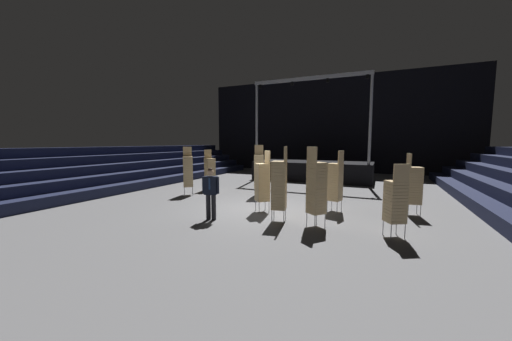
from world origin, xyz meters
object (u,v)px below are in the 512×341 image
(man_with_tie, at_px, (211,191))
(chair_stack_aisle_left, at_px, (259,171))
(chair_stack_rear_left, at_px, (262,181))
(stage_riser, at_px, (312,169))
(chair_stack_front_right, at_px, (335,181))
(chair_stack_mid_left, at_px, (414,185))
(chair_stack_mid_centre, at_px, (395,201))
(chair_stack_rear_centre, at_px, (188,171))
(chair_stack_rear_right, at_px, (316,187))
(chair_stack_front_left, at_px, (210,170))
(chair_stack_mid_right, at_px, (279,184))

(man_with_tie, relative_size, chair_stack_aisle_left, 0.71)
(man_with_tie, distance_m, chair_stack_rear_left, 2.00)
(stage_riser, distance_m, chair_stack_front_right, 8.59)
(chair_stack_front_right, height_order, chair_stack_rear_left, same)
(chair_stack_mid_left, height_order, chair_stack_rear_left, chair_stack_rear_left)
(chair_stack_mid_left, distance_m, chair_stack_aisle_left, 6.29)
(chair_stack_mid_centre, relative_size, chair_stack_rear_centre, 0.85)
(chair_stack_rear_right, bearing_deg, chair_stack_mid_centre, 36.20)
(stage_riser, bearing_deg, chair_stack_rear_right, -76.42)
(chair_stack_front_right, xyz_separation_m, chair_stack_rear_centre, (-6.87, 0.33, 0.04))
(chair_stack_mid_left, relative_size, chair_stack_rear_left, 0.96)
(chair_stack_mid_centre, bearing_deg, stage_riser, 84.25)
(stage_riser, height_order, chair_stack_rear_right, stage_riser)
(chair_stack_front_right, distance_m, chair_stack_mid_centre, 2.87)
(chair_stack_rear_right, height_order, chair_stack_rear_centre, chair_stack_rear_right)
(chair_stack_front_left, bearing_deg, chair_stack_rear_right, 84.82)
(chair_stack_rear_right, bearing_deg, chair_stack_rear_centre, -162.45)
(chair_stack_front_left, relative_size, chair_stack_mid_centre, 1.09)
(chair_stack_mid_left, height_order, chair_stack_rear_right, chair_stack_rear_right)
(chair_stack_mid_centre, height_order, chair_stack_rear_right, chair_stack_rear_right)
(man_with_tie, height_order, chair_stack_aisle_left, chair_stack_aisle_left)
(chair_stack_mid_left, relative_size, chair_stack_rear_right, 0.89)
(chair_stack_front_left, bearing_deg, chair_stack_mid_left, 108.44)
(chair_stack_mid_right, xyz_separation_m, chair_stack_mid_centre, (3.27, -0.09, -0.21))
(chair_stack_front_right, relative_size, chair_stack_mid_left, 1.04)
(chair_stack_mid_right, relative_size, chair_stack_mid_centre, 1.22)
(chair_stack_rear_left, bearing_deg, chair_stack_mid_centre, -147.81)
(stage_riser, relative_size, chair_stack_mid_centre, 3.86)
(chair_stack_mid_left, distance_m, chair_stack_rear_right, 3.86)
(man_with_tie, height_order, chair_stack_rear_centre, chair_stack_rear_centre)
(stage_riser, bearing_deg, chair_stack_front_left, -122.85)
(chair_stack_front_right, distance_m, chair_stack_rear_left, 2.64)
(chair_stack_rear_right, xyz_separation_m, chair_stack_rear_centre, (-6.64, 2.44, -0.04))
(chair_stack_mid_right, xyz_separation_m, chair_stack_rear_right, (1.17, -0.03, 0.00))
(chair_stack_rear_left, bearing_deg, chair_stack_front_right, -108.34)
(chair_stack_front_right, bearing_deg, chair_stack_mid_right, 161.54)
(chair_stack_rear_left, bearing_deg, chair_stack_rear_right, -158.42)
(man_with_tie, bearing_deg, chair_stack_mid_centre, 171.89)
(chair_stack_rear_centre, xyz_separation_m, chair_stack_aisle_left, (3.19, 1.15, 0.04))
(chair_stack_mid_left, bearing_deg, chair_stack_front_left, -109.54)
(chair_stack_mid_centre, relative_size, chair_stack_rear_right, 0.82)
(chair_stack_front_right, bearing_deg, chair_stack_mid_left, -61.78)
(chair_stack_rear_right, bearing_deg, chair_stack_mid_left, 81.96)
(chair_stack_mid_right, xyz_separation_m, chair_stack_rear_left, (-0.97, 0.92, -0.08))
(stage_riser, xyz_separation_m, chair_stack_rear_right, (2.48, -10.25, 0.49))
(chair_stack_front_right, relative_size, chair_stack_rear_right, 0.93)
(chair_stack_front_right, distance_m, chair_stack_rear_centre, 6.88)
(stage_riser, relative_size, chair_stack_front_left, 3.55)
(chair_stack_mid_right, bearing_deg, chair_stack_aisle_left, 22.17)
(chair_stack_front_right, height_order, chair_stack_aisle_left, chair_stack_aisle_left)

